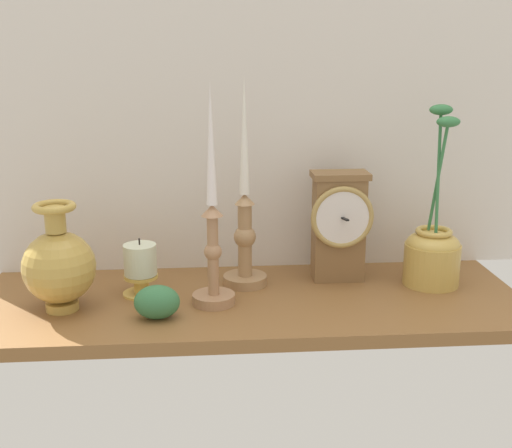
{
  "coord_description": "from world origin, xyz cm",
  "views": [
    {
      "loc": [
        -8.06,
        -112.2,
        45.06
      ],
      "look_at": [
        0.86,
        0.0,
        14.0
      ],
      "focal_mm": 45.84,
      "sensor_mm": 36.0,
      "label": 1
    }
  ],
  "objects_px": {
    "mantel_clock": "(339,224)",
    "brass_vase_bulbous": "(59,265)",
    "candlestick_tall_left": "(213,239)",
    "candlestick_tall_center": "(245,228)",
    "brass_vase_jar": "(433,251)",
    "pillar_candle_front": "(141,268)"
  },
  "relations": [
    {
      "from": "mantel_clock",
      "to": "pillar_candle_front",
      "type": "xyz_separation_m",
      "value": [
        -0.38,
        -0.05,
        -0.06
      ]
    },
    {
      "from": "candlestick_tall_left",
      "to": "candlestick_tall_center",
      "type": "distance_m",
      "value": 0.11
    },
    {
      "from": "mantel_clock",
      "to": "brass_vase_bulbous",
      "type": "xyz_separation_m",
      "value": [
        -0.51,
        -0.12,
        -0.03
      ]
    },
    {
      "from": "mantel_clock",
      "to": "brass_vase_bulbous",
      "type": "bearing_deg",
      "value": -167.29
    },
    {
      "from": "candlestick_tall_left",
      "to": "brass_vase_jar",
      "type": "relative_size",
      "value": 1.14
    },
    {
      "from": "brass_vase_bulbous",
      "to": "pillar_candle_front",
      "type": "height_order",
      "value": "brass_vase_bulbous"
    },
    {
      "from": "brass_vase_bulbous",
      "to": "brass_vase_jar",
      "type": "relative_size",
      "value": 0.56
    },
    {
      "from": "brass_vase_bulbous",
      "to": "brass_vase_jar",
      "type": "xyz_separation_m",
      "value": [
        0.69,
        0.07,
        -0.02
      ]
    },
    {
      "from": "candlestick_tall_center",
      "to": "pillar_candle_front",
      "type": "height_order",
      "value": "candlestick_tall_center"
    },
    {
      "from": "brass_vase_jar",
      "to": "pillar_candle_front",
      "type": "height_order",
      "value": "brass_vase_jar"
    },
    {
      "from": "candlestick_tall_left",
      "to": "pillar_candle_front",
      "type": "height_order",
      "value": "candlestick_tall_left"
    },
    {
      "from": "candlestick_tall_center",
      "to": "brass_vase_bulbous",
      "type": "height_order",
      "value": "candlestick_tall_center"
    },
    {
      "from": "mantel_clock",
      "to": "brass_vase_jar",
      "type": "distance_m",
      "value": 0.19
    },
    {
      "from": "pillar_candle_front",
      "to": "candlestick_tall_left",
      "type": "bearing_deg",
      "value": -22.58
    },
    {
      "from": "candlestick_tall_left",
      "to": "brass_vase_bulbous",
      "type": "height_order",
      "value": "candlestick_tall_left"
    },
    {
      "from": "brass_vase_jar",
      "to": "brass_vase_bulbous",
      "type": "bearing_deg",
      "value": -173.83
    },
    {
      "from": "candlestick_tall_left",
      "to": "brass_vase_bulbous",
      "type": "distance_m",
      "value": 0.27
    },
    {
      "from": "mantel_clock",
      "to": "brass_vase_bulbous",
      "type": "distance_m",
      "value": 0.53
    },
    {
      "from": "mantel_clock",
      "to": "brass_vase_jar",
      "type": "relative_size",
      "value": 0.62
    },
    {
      "from": "candlestick_tall_left",
      "to": "brass_vase_jar",
      "type": "height_order",
      "value": "candlestick_tall_left"
    },
    {
      "from": "brass_vase_jar",
      "to": "pillar_candle_front",
      "type": "relative_size",
      "value": 3.17
    },
    {
      "from": "mantel_clock",
      "to": "brass_vase_bulbous",
      "type": "height_order",
      "value": "mantel_clock"
    }
  ]
}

